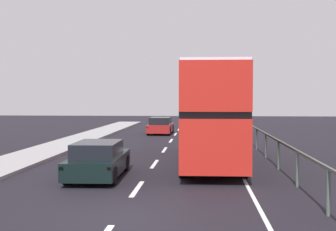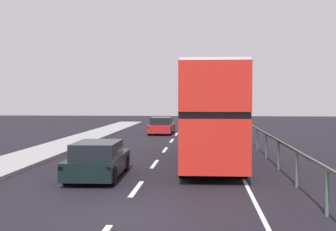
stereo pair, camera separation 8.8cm
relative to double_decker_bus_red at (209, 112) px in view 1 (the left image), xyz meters
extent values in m
cube|color=black|center=(-2.43, -9.18, -2.33)|extent=(75.81, 120.00, 0.10)
cube|color=silver|center=(-2.43, -6.06, -2.28)|extent=(0.16, 2.48, 0.01)
cube|color=silver|center=(-2.43, -0.77, -2.28)|extent=(0.16, 2.48, 0.01)
cube|color=silver|center=(-2.43, 4.53, -2.28)|extent=(0.16, 2.48, 0.01)
cube|color=silver|center=(-2.43, 9.82, -2.28)|extent=(0.16, 2.48, 0.01)
cube|color=silver|center=(-2.43, 15.12, -2.28)|extent=(0.16, 2.48, 0.01)
cube|color=silver|center=(-2.43, 20.41, -2.28)|extent=(0.16, 2.48, 0.01)
cube|color=silver|center=(1.16, -0.18, -2.28)|extent=(0.12, 46.00, 0.01)
cube|color=#445249|center=(2.76, -0.18, -1.11)|extent=(0.08, 42.00, 0.08)
cylinder|color=#445249|center=(2.76, -8.93, -1.69)|extent=(0.10, 0.10, 1.18)
cylinder|color=#445249|center=(2.76, -5.43, -1.69)|extent=(0.10, 0.10, 1.18)
cylinder|color=#445249|center=(2.76, -1.93, -1.69)|extent=(0.10, 0.10, 1.18)
cylinder|color=#445249|center=(2.76, 1.57, -1.69)|extent=(0.10, 0.10, 1.18)
cylinder|color=#445249|center=(2.76, 5.07, -1.69)|extent=(0.10, 0.10, 1.18)
cylinder|color=#445249|center=(2.76, 8.57, -1.69)|extent=(0.10, 0.10, 1.18)
cylinder|color=#445249|center=(2.76, 12.07, -1.69)|extent=(0.10, 0.10, 1.18)
cylinder|color=#445249|center=(2.76, 15.57, -1.69)|extent=(0.10, 0.10, 1.18)
cylinder|color=#445249|center=(2.76, 19.07, -1.69)|extent=(0.10, 0.10, 1.18)
cube|color=#AF1E16|center=(0.00, -0.01, -1.00)|extent=(2.58, 11.15, 1.88)
cube|color=black|center=(0.00, -0.01, 0.06)|extent=(2.60, 10.70, 0.24)
cube|color=#AF1E16|center=(0.00, -0.01, 1.03)|extent=(2.58, 11.15, 1.70)
cube|color=silver|center=(0.00, -0.01, 1.93)|extent=(2.53, 10.93, 0.10)
cube|color=black|center=(-0.09, 5.53, -0.90)|extent=(2.17, 0.07, 1.31)
cube|color=yellow|center=(-0.09, 5.53, 1.45)|extent=(1.44, 0.06, 0.28)
cylinder|color=black|center=(-1.17, 4.13, -1.78)|extent=(0.30, 1.00, 1.00)
cylinder|color=black|center=(1.04, 4.16, -1.78)|extent=(0.30, 1.00, 1.00)
cylinder|color=black|center=(-1.04, -3.98, -1.78)|extent=(0.30, 1.00, 1.00)
cylinder|color=black|center=(1.17, -3.95, -1.78)|extent=(0.30, 1.00, 1.00)
cube|color=black|center=(-4.14, -4.11, -1.79)|extent=(1.86, 4.39, 0.63)
cube|color=black|center=(-4.13, -4.32, -1.22)|extent=(1.59, 2.43, 0.52)
cube|color=red|center=(-4.84, -6.27, -1.63)|extent=(0.16, 0.06, 0.12)
cube|color=red|center=(-3.31, -6.23, -1.63)|extent=(0.16, 0.06, 0.12)
cylinder|color=black|center=(-4.97, -2.66, -1.96)|extent=(0.22, 0.65, 0.64)
cylinder|color=black|center=(-3.39, -2.61, -1.96)|extent=(0.22, 0.65, 0.64)
cylinder|color=black|center=(-4.88, -5.60, -1.96)|extent=(0.22, 0.65, 0.64)
cylinder|color=black|center=(-3.31, -5.55, -1.96)|extent=(0.22, 0.65, 0.64)
cube|color=maroon|center=(-3.64, 15.36, -1.79)|extent=(1.91, 4.05, 0.62)
cube|color=black|center=(-3.65, 15.16, -1.20)|extent=(1.65, 2.24, 0.56)
cube|color=red|center=(-4.50, 13.40, -1.64)|extent=(0.16, 0.06, 0.12)
cube|color=red|center=(-2.88, 13.37, -1.64)|extent=(0.16, 0.06, 0.12)
cylinder|color=black|center=(-4.44, 16.68, -1.96)|extent=(0.21, 0.64, 0.64)
cylinder|color=black|center=(-2.78, 16.64, -1.96)|extent=(0.21, 0.64, 0.64)
cylinder|color=black|center=(-4.50, 14.07, -1.96)|extent=(0.21, 0.64, 0.64)
cylinder|color=black|center=(-2.84, 14.04, -1.96)|extent=(0.21, 0.64, 0.64)
camera|label=1|loc=(-0.39, -19.90, 0.64)|focal=46.81mm
camera|label=2|loc=(-0.30, -19.90, 0.64)|focal=46.81mm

